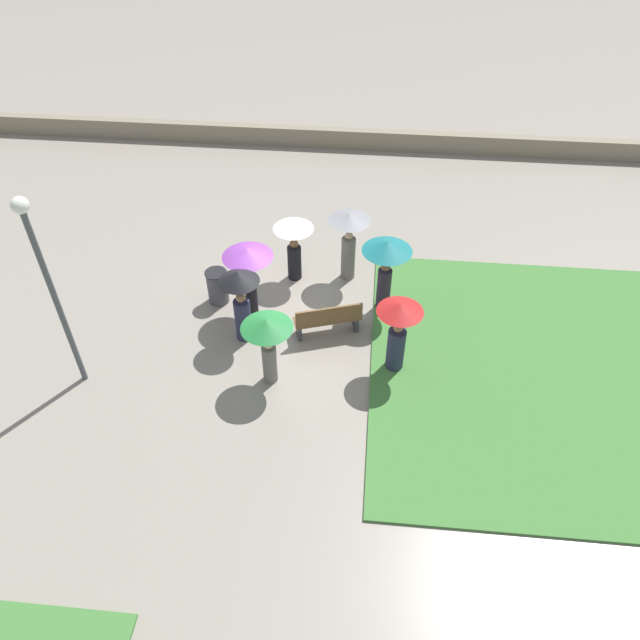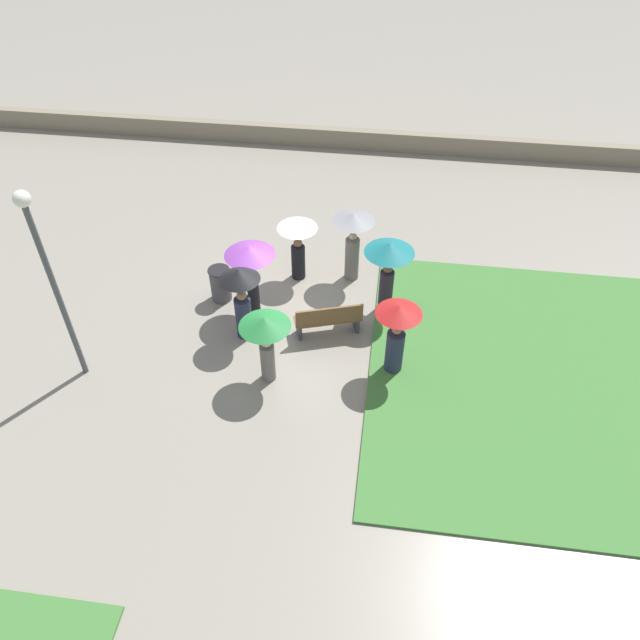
{
  "view_description": "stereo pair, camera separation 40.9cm",
  "coord_description": "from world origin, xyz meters",
  "px_view_note": "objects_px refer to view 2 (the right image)",
  "views": [
    {
      "loc": [
        -2.09,
        11.3,
        10.24
      ],
      "look_at": [
        -1.1,
        0.98,
        0.71
      ],
      "focal_mm": 35.0,
      "sensor_mm": 36.0,
      "label": 1
    },
    {
      "loc": [
        -2.5,
        11.25,
        10.24
      ],
      "look_at": [
        -1.1,
        0.98,
        0.71
      ],
      "focal_mm": 35.0,
      "sensor_mm": 36.0,
      "label": 2
    }
  ],
  "objects_px": {
    "park_bench": "(329,319)",
    "crowd_person_red": "(397,330)",
    "lamp_post": "(47,267)",
    "crowd_person_purple": "(250,261)",
    "crowd_person_black": "(241,293)",
    "crowd_person_white": "(298,236)",
    "trash_bin": "(220,284)",
    "crowd_person_green": "(266,335)",
    "crowd_person_grey": "(353,235)",
    "crowd_person_teal": "(389,260)"
  },
  "relations": [
    {
      "from": "park_bench",
      "to": "trash_bin",
      "type": "height_order",
      "value": "trash_bin"
    },
    {
      "from": "crowd_person_green",
      "to": "crowd_person_white",
      "type": "distance_m",
      "value": 3.61
    },
    {
      "from": "crowd_person_black",
      "to": "crowd_person_grey",
      "type": "distance_m",
      "value": 3.38
    },
    {
      "from": "lamp_post",
      "to": "crowd_person_purple",
      "type": "bearing_deg",
      "value": -142.61
    },
    {
      "from": "crowd_person_black",
      "to": "crowd_person_red",
      "type": "height_order",
      "value": "crowd_person_black"
    },
    {
      "from": "trash_bin",
      "to": "crowd_person_white",
      "type": "bearing_deg",
      "value": -147.66
    },
    {
      "from": "crowd_person_black",
      "to": "crowd_person_teal",
      "type": "distance_m",
      "value": 3.48
    },
    {
      "from": "crowd_person_purple",
      "to": "crowd_person_red",
      "type": "height_order",
      "value": "crowd_person_purple"
    },
    {
      "from": "crowd_person_teal",
      "to": "lamp_post",
      "type": "bearing_deg",
      "value": -149.84
    },
    {
      "from": "trash_bin",
      "to": "crowd_person_teal",
      "type": "relative_size",
      "value": 0.45
    },
    {
      "from": "crowd_person_green",
      "to": "crowd_person_grey",
      "type": "height_order",
      "value": "crowd_person_grey"
    },
    {
      "from": "park_bench",
      "to": "crowd_person_red",
      "type": "relative_size",
      "value": 0.86
    },
    {
      "from": "crowd_person_purple",
      "to": "crowd_person_black",
      "type": "relative_size",
      "value": 0.98
    },
    {
      "from": "park_bench",
      "to": "crowd_person_white",
      "type": "bearing_deg",
      "value": -80.99
    },
    {
      "from": "crowd_person_grey",
      "to": "crowd_person_green",
      "type": "bearing_deg",
      "value": 162.12
    },
    {
      "from": "lamp_post",
      "to": "trash_bin",
      "type": "xyz_separation_m",
      "value": [
        -2.39,
        -2.86,
        -2.48
      ]
    },
    {
      "from": "trash_bin",
      "to": "crowd_person_grey",
      "type": "xyz_separation_m",
      "value": [
        -3.14,
        -1.29,
        0.87
      ]
    },
    {
      "from": "park_bench",
      "to": "trash_bin",
      "type": "bearing_deg",
      "value": -36.23
    },
    {
      "from": "crowd_person_grey",
      "to": "crowd_person_red",
      "type": "bearing_deg",
      "value": -155.47
    },
    {
      "from": "crowd_person_teal",
      "to": "park_bench",
      "type": "bearing_deg",
      "value": -134.43
    },
    {
      "from": "crowd_person_teal",
      "to": "crowd_person_red",
      "type": "distance_m",
      "value": 2.05
    },
    {
      "from": "park_bench",
      "to": "crowd_person_red",
      "type": "bearing_deg",
      "value": 130.95
    },
    {
      "from": "crowd_person_green",
      "to": "crowd_person_teal",
      "type": "bearing_deg",
      "value": -61.96
    },
    {
      "from": "lamp_post",
      "to": "crowd_person_grey",
      "type": "relative_size",
      "value": 2.37
    },
    {
      "from": "crowd_person_purple",
      "to": "crowd_person_white",
      "type": "bearing_deg",
      "value": 31.02
    },
    {
      "from": "lamp_post",
      "to": "crowd_person_black",
      "type": "height_order",
      "value": "lamp_post"
    },
    {
      "from": "crowd_person_white",
      "to": "park_bench",
      "type": "bearing_deg",
      "value": -22.12
    },
    {
      "from": "crowd_person_teal",
      "to": "crowd_person_grey",
      "type": "relative_size",
      "value": 1.03
    },
    {
      "from": "lamp_post",
      "to": "crowd_person_black",
      "type": "relative_size",
      "value": 2.36
    },
    {
      "from": "crowd_person_purple",
      "to": "crowd_person_grey",
      "type": "distance_m",
      "value": 2.76
    },
    {
      "from": "crowd_person_purple",
      "to": "crowd_person_white",
      "type": "xyz_separation_m",
      "value": [
        -0.86,
        -1.46,
        -0.23
      ]
    },
    {
      "from": "crowd_person_green",
      "to": "crowd_person_black",
      "type": "relative_size",
      "value": 0.9
    },
    {
      "from": "park_bench",
      "to": "crowd_person_teal",
      "type": "distance_m",
      "value": 1.95
    },
    {
      "from": "crowd_person_black",
      "to": "trash_bin",
      "type": "bearing_deg",
      "value": 95.52
    },
    {
      "from": "crowd_person_white",
      "to": "trash_bin",
      "type": "bearing_deg",
      "value": -106.73
    },
    {
      "from": "crowd_person_red",
      "to": "crowd_person_black",
      "type": "bearing_deg",
      "value": 60.74
    },
    {
      "from": "trash_bin",
      "to": "crowd_person_red",
      "type": "relative_size",
      "value": 0.48
    },
    {
      "from": "crowd_person_purple",
      "to": "crowd_person_grey",
      "type": "height_order",
      "value": "crowd_person_grey"
    },
    {
      "from": "crowd_person_purple",
      "to": "crowd_person_teal",
      "type": "bearing_deg",
      "value": -20.02
    },
    {
      "from": "park_bench",
      "to": "crowd_person_white",
      "type": "distance_m",
      "value": 2.45
    },
    {
      "from": "trash_bin",
      "to": "crowd_person_red",
      "type": "height_order",
      "value": "crowd_person_red"
    },
    {
      "from": "crowd_person_purple",
      "to": "crowd_person_white",
      "type": "height_order",
      "value": "crowd_person_purple"
    },
    {
      "from": "crowd_person_black",
      "to": "crowd_person_red",
      "type": "bearing_deg",
      "value": -40.93
    },
    {
      "from": "crowd_person_green",
      "to": "crowd_person_teal",
      "type": "relative_size",
      "value": 0.88
    },
    {
      "from": "trash_bin",
      "to": "crowd_person_white",
      "type": "distance_m",
      "value": 2.26
    },
    {
      "from": "park_bench",
      "to": "trash_bin",
      "type": "xyz_separation_m",
      "value": [
        2.82,
        -0.93,
        -0.01
      ]
    },
    {
      "from": "crowd_person_green",
      "to": "crowd_person_black",
      "type": "bearing_deg",
      "value": 13.05
    },
    {
      "from": "crowd_person_green",
      "to": "crowd_person_red",
      "type": "relative_size",
      "value": 0.93
    },
    {
      "from": "crowd_person_green",
      "to": "crowd_person_grey",
      "type": "distance_m",
      "value": 4.04
    },
    {
      "from": "lamp_post",
      "to": "crowd_person_white",
      "type": "bearing_deg",
      "value": -136.3
    }
  ]
}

